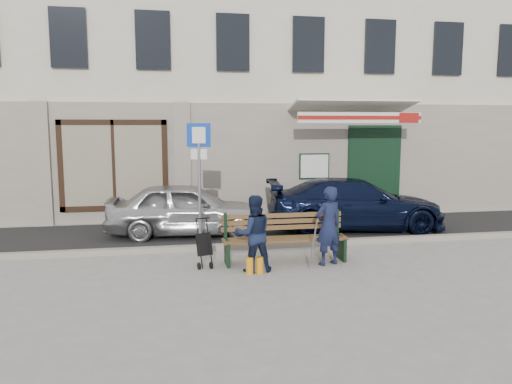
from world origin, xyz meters
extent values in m
plane|color=#9E9991|center=(0.00, 0.00, 0.00)|extent=(80.00, 80.00, 0.00)
cube|color=#282828|center=(0.00, 3.10, 0.01)|extent=(60.00, 3.20, 0.01)
cube|color=#9E9384|center=(0.00, 1.50, 0.06)|extent=(60.00, 0.18, 0.12)
cube|color=beige|center=(0.00, 8.50, 5.00)|extent=(20.00, 7.00, 10.00)
cube|color=#9E9384|center=(0.00, 4.96, 1.60)|extent=(20.00, 0.12, 3.20)
cube|color=maroon|center=(-3.20, 5.02, 1.55)|extent=(2.50, 0.12, 2.00)
cube|color=black|center=(4.10, 4.88, 1.30)|extent=(1.60, 0.10, 2.60)
cube|color=black|center=(4.10, 5.35, 1.20)|extent=(1.25, 0.90, 2.40)
cube|color=white|center=(2.30, 4.85, 1.45)|extent=(0.80, 0.03, 0.65)
cube|color=white|center=(3.20, 4.62, 3.08)|extent=(3.40, 1.72, 0.42)
cube|color=white|center=(3.20, 3.77, 2.80)|extent=(3.40, 0.05, 0.28)
cube|color=maroon|center=(3.20, 3.74, 2.80)|extent=(3.40, 0.02, 0.10)
imported|color=silver|center=(-1.38, 3.04, 0.64)|extent=(3.86, 1.84, 1.27)
imported|color=black|center=(2.82, 3.00, 0.64)|extent=(4.61, 2.33, 1.28)
cylinder|color=gray|center=(-1.16, 1.67, 1.28)|extent=(0.07, 0.07, 2.55)
cube|color=#0C34AB|center=(-1.16, 1.67, 2.40)|extent=(0.49, 0.12, 0.49)
cube|color=white|center=(-1.16, 1.64, 2.40)|extent=(0.27, 0.07, 0.33)
cube|color=white|center=(-1.16, 1.67, 2.01)|extent=(0.33, 0.09, 0.22)
cube|color=brown|center=(0.37, 0.35, 0.45)|extent=(2.40, 0.50, 0.04)
cube|color=brown|center=(0.37, 0.63, 0.74)|extent=(2.40, 0.10, 0.36)
cube|color=black|center=(-0.75, 0.35, 0.23)|extent=(0.06, 0.50, 0.45)
cube|color=black|center=(1.49, 0.35, 0.23)|extent=(0.06, 0.50, 0.45)
cube|color=white|center=(1.12, 0.25, 0.48)|extent=(0.34, 0.25, 0.11)
cylinder|color=gray|center=(0.72, -0.32, 0.50)|extent=(0.07, 0.34, 0.96)
cylinder|color=orange|center=(-0.43, -0.30, 0.15)|extent=(0.13, 0.13, 0.30)
cylinder|color=orange|center=(-0.25, -0.30, 0.15)|extent=(0.13, 0.13, 0.30)
imported|color=#151B3A|center=(1.12, 0.04, 0.74)|extent=(0.63, 0.52, 1.49)
imported|color=#141D38|center=(-0.33, -0.14, 0.69)|extent=(0.70, 0.56, 1.38)
cylinder|color=black|center=(-1.29, 0.15, 0.06)|extent=(0.07, 0.13, 0.13)
cylinder|color=black|center=(-1.07, 0.15, 0.06)|extent=(0.07, 0.13, 0.13)
cube|color=black|center=(-1.18, 0.33, 0.42)|extent=(0.32, 0.30, 0.44)
cylinder|color=black|center=(-1.18, 0.44, 0.89)|extent=(0.24, 0.09, 0.02)
camera|label=1|loc=(-1.84, -8.72, 2.62)|focal=35.00mm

